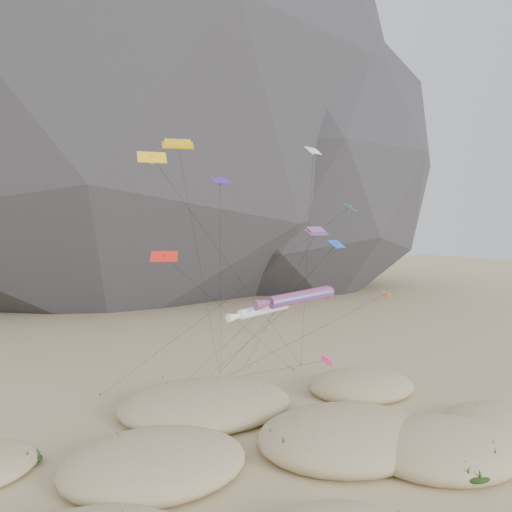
# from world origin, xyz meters

# --- Properties ---
(ground) EXTENTS (500.00, 500.00, 0.00)m
(ground) POSITION_xyz_m (0.00, 0.00, 0.00)
(ground) COLOR #CCB789
(ground) RESTS_ON ground
(rock_headland) EXTENTS (226.37, 148.64, 177.50)m
(rock_headland) POSITION_xyz_m (6.37, 118.72, 72.68)
(rock_headland) COLOR black
(rock_headland) RESTS_ON ground
(dunes) EXTENTS (52.51, 35.03, 3.45)m
(dunes) POSITION_xyz_m (-1.24, 4.60, 0.66)
(dunes) COLOR #CCB789
(dunes) RESTS_ON ground
(dune_grass) EXTENTS (43.18, 30.96, 1.44)m
(dune_grass) POSITION_xyz_m (-1.96, 4.16, 0.84)
(dune_grass) COLOR black
(dune_grass) RESTS_ON ground
(kite_stakes) EXTENTS (24.97, 5.71, 0.30)m
(kite_stakes) POSITION_xyz_m (1.69, 24.41, 0.15)
(kite_stakes) COLOR #3F2D1E
(kite_stakes) RESTS_ON ground
(rainbow_tube_kite) EXTENTS (7.98, 19.11, 12.36)m
(rainbow_tube_kite) POSITION_xyz_m (2.51, 7.45, 11.47)
(rainbow_tube_kite) COLOR #F9331A
(rainbow_tube_kite) RESTS_ON ground
(white_tube_kite) EXTENTS (6.66, 16.19, 11.07)m
(white_tube_kite) POSITION_xyz_m (-0.44, 8.62, 10.39)
(white_tube_kite) COLOR white
(white_tube_kite) RESTS_ON ground
(orange_parafoil) EXTENTS (9.24, 10.01, 26.08)m
(orange_parafoil) POSITION_xyz_m (-5.11, 17.25, 25.29)
(orange_parafoil) COLOR #E4A70C
(orange_parafoil) RESTS_ON ground
(multi_parafoil) EXTENTS (2.57, 15.90, 17.65)m
(multi_parafoil) POSITION_xyz_m (7.13, 12.04, 16.99)
(multi_parafoil) COLOR red
(multi_parafoil) RESTS_ON ground
(delta_kites) EXTENTS (26.87, 20.76, 26.40)m
(delta_kites) POSITION_xyz_m (3.44, 11.22, 17.04)
(delta_kites) COLOR silver
(delta_kites) RESTS_ON ground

